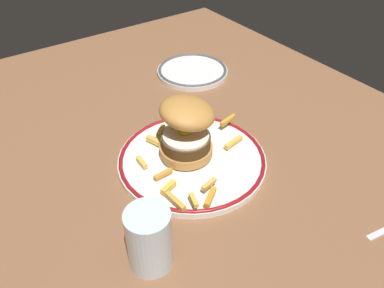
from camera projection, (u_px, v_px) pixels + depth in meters
The scene contains 6 objects.
ground_plane at pixel (220, 177), 74.33cm from camera, with size 144.34×100.17×4.00cm, color brown.
dinner_plate at pixel (192, 159), 74.14cm from camera, with size 28.48×28.48×1.60cm.
burger at pixel (187, 128), 71.36cm from camera, with size 14.51×14.72×11.72cm.
fries_pile at pixel (187, 160), 71.72cm from camera, with size 25.29×24.35×1.67cm.
water_glass at pixel (150, 241), 54.58cm from camera, with size 6.55×6.55×10.29cm.
side_plate at pixel (192, 71), 101.84cm from camera, with size 18.56×18.56×1.60cm.
Camera 1 is at (40.82, -35.53, 49.64)cm, focal length 36.01 mm.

